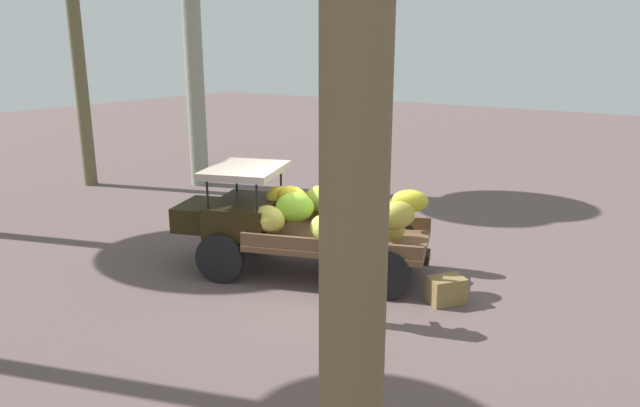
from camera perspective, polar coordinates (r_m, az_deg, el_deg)
The scene contains 4 objects.
ground_plane at distance 10.34m, azimuth 0.43°, elevation -7.22°, with size 60.00×60.00×0.00m, color #624F4E.
truck at distance 10.32m, azimuth -2.34°, elevation -1.69°, with size 4.66×2.92×1.86m.
farmer at distance 8.45m, azimuth 3.05°, elevation -5.27°, with size 0.53×0.47×1.74m.
wooden_crate at distance 9.56m, azimuth 12.08°, elevation -8.17°, with size 0.55×0.39×0.42m, color olive.
Camera 1 is at (-5.27, 7.98, 3.94)m, focal length 33.13 mm.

